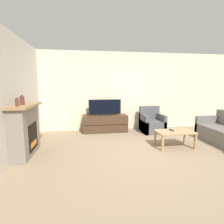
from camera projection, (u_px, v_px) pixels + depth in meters
name	position (u px, v px, depth m)	size (l,w,h in m)	color
ground_plane	(152.00, 154.00, 3.99)	(24.00, 24.00, 0.00)	#89755B
wall_back	(127.00, 91.00, 6.21)	(12.00, 0.06, 2.70)	beige
wall_left	(3.00, 97.00, 3.34)	(0.06, 12.00, 2.70)	beige
fireplace	(25.00, 129.00, 3.90)	(0.45, 1.24, 1.15)	slate
mantel_vase_left	(17.00, 102.00, 3.44)	(0.07, 0.07, 0.18)	#512D23
mantel_vase_centre_left	(22.00, 100.00, 3.71)	(0.10, 0.10, 0.21)	#512D23
tv_stand	(105.00, 123.00, 5.92)	(1.50, 0.52, 0.57)	#422D1E
tv	(105.00, 108.00, 5.84)	(1.08, 0.18, 0.53)	black
armchair	(152.00, 124.00, 5.91)	(0.70, 0.76, 0.85)	#4C4C51
coffee_table	(175.00, 133.00, 4.43)	(0.93, 0.54, 0.41)	#A37F56
remote	(171.00, 130.00, 4.49)	(0.07, 0.15, 0.02)	black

